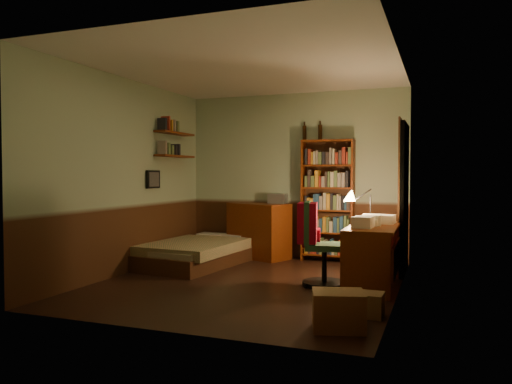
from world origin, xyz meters
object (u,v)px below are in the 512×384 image
(dresser, at_px, (259,231))
(cardboard_box_b, at_px, (366,304))
(desk, at_px, (373,256))
(office_chair, at_px, (324,246))
(cardboard_box_a, at_px, (338,310))
(bed, at_px, (200,244))
(bookshelf, at_px, (328,201))
(mini_stereo, at_px, (278,199))
(desk_lamp, at_px, (371,197))

(dresser, distance_m, cardboard_box_b, 3.42)
(desk, bearing_deg, office_chair, -160.66)
(desk, distance_m, cardboard_box_a, 1.80)
(bed, relative_size, bookshelf, 1.08)
(cardboard_box_a, bearing_deg, dresser, 120.72)
(desk, relative_size, office_chair, 1.40)
(dresser, distance_m, desk, 2.41)
(dresser, xyz_separation_m, mini_stereo, (0.28, 0.12, 0.51))
(mini_stereo, distance_m, desk_lamp, 1.94)
(bookshelf, xyz_separation_m, office_chair, (0.33, -1.69, -0.44))
(bed, bearing_deg, bookshelf, 34.49)
(office_chair, bearing_deg, desk_lamp, 42.69)
(office_chair, bearing_deg, cardboard_box_a, -84.50)
(desk, bearing_deg, bookshelf, 119.30)
(dresser, relative_size, office_chair, 1.01)
(mini_stereo, height_order, cardboard_box_a, mini_stereo)
(bed, height_order, desk, desk)
(bookshelf, bearing_deg, dresser, -176.83)
(bed, relative_size, desk, 1.49)
(dresser, xyz_separation_m, cardboard_box_b, (2.07, -2.70, -0.32))
(dresser, xyz_separation_m, bookshelf, (1.08, 0.08, 0.49))
(bed, relative_size, cardboard_box_b, 6.44)
(bookshelf, relative_size, cardboard_box_b, 5.95)
(mini_stereo, bearing_deg, cardboard_box_a, -64.29)
(dresser, relative_size, cardboard_box_a, 2.24)
(dresser, xyz_separation_m, cardboard_box_a, (1.90, -3.20, -0.27))
(bookshelf, height_order, office_chair, bookshelf)
(mini_stereo, distance_m, cardboard_box_b, 3.45)
(dresser, relative_size, bookshelf, 0.53)
(mini_stereo, xyz_separation_m, cardboard_box_a, (1.62, -3.32, -0.78))
(bed, bearing_deg, desk, -5.95)
(dresser, distance_m, cardboard_box_a, 3.73)
(dresser, relative_size, cardboard_box_b, 3.13)
(desk, bearing_deg, bed, 165.60)
(bed, height_order, bookshelf, bookshelf)
(bed, bearing_deg, desk_lamp, 2.90)
(office_chair, bearing_deg, bookshelf, 89.82)
(bed, bearing_deg, mini_stereo, 52.67)
(bed, relative_size, mini_stereo, 7.14)
(bed, bearing_deg, office_chair, -14.32)
(desk, xyz_separation_m, desk_lamp, (-0.09, 0.42, 0.67))
(bed, height_order, desk_lamp, desk_lamp)
(office_chair, relative_size, cardboard_box_b, 3.09)
(mini_stereo, xyz_separation_m, desk, (1.68, -1.53, -0.58))
(bed, distance_m, cardboard_box_b, 3.31)
(desk_lamp, bearing_deg, cardboard_box_a, -71.77)
(mini_stereo, bearing_deg, desk, -42.63)
(desk, height_order, cardboard_box_a, desk)
(office_chair, height_order, cardboard_box_b, office_chair)
(dresser, height_order, office_chair, office_chair)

